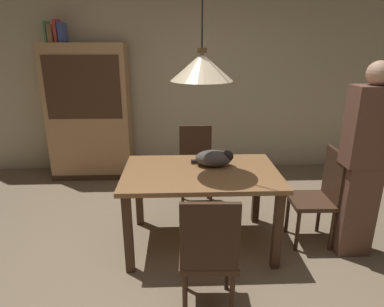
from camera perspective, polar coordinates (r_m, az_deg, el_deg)
ground at (r=2.93m, az=-0.41°, el=-20.66°), size 10.00×10.00×0.00m
back_wall at (r=4.93m, az=-1.50°, el=13.91°), size 6.40×0.10×2.90m
dining_table at (r=3.03m, az=1.51°, el=-4.80°), size 1.40×0.90×0.75m
chair_right_side at (r=3.35m, az=21.26°, el=-6.34°), size 0.41×0.41×0.93m
chair_near_front at (r=2.33m, az=2.87°, el=-16.54°), size 0.41×0.41×0.93m
chair_far_back at (r=3.90m, az=0.66°, el=-1.53°), size 0.40×0.40×0.93m
cat_sleeping at (r=3.10m, az=3.94°, el=-0.78°), size 0.39×0.25×0.16m
pendant_lamp at (r=2.79m, az=1.70°, el=14.70°), size 0.52×0.52×1.30m
hutch_bookcase at (r=4.84m, az=-17.13°, el=6.31°), size 1.12×0.45×1.85m
book_green_slim at (r=4.88m, az=-23.63°, el=18.65°), size 0.03×0.20×0.26m
book_brown_thick at (r=4.86m, az=-22.89°, el=18.50°), size 0.06×0.24×0.22m
book_red_tall at (r=4.84m, az=-22.15°, el=18.95°), size 0.04×0.22×0.28m
book_blue_wide at (r=4.82m, az=-21.38°, el=18.81°), size 0.06×0.24×0.24m
person_standing at (r=3.19m, az=27.43°, el=-1.50°), size 0.36×0.22×1.72m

